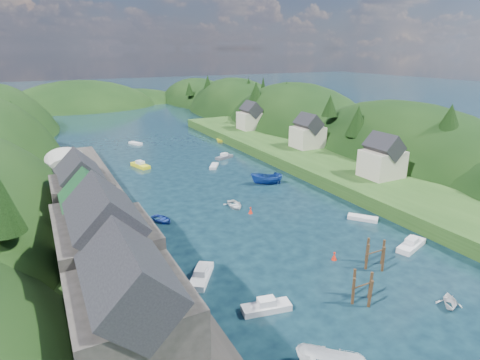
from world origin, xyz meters
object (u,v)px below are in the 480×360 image
channel_buoy_far (251,211)px  piling_cluster_near (362,290)px  piling_cluster_far (375,256)px  channel_buoy_near (334,256)px

channel_buoy_far → piling_cluster_near: bearing=-92.3°
piling_cluster_far → channel_buoy_far: 22.28m
channel_buoy_near → channel_buoy_far: size_ratio=1.00×
piling_cluster_near → piling_cluster_far: (6.54, 4.66, 0.06)m
piling_cluster_near → channel_buoy_far: size_ratio=3.41×
piling_cluster_near → channel_buoy_far: bearing=87.7°
channel_buoy_near → piling_cluster_far: bearing=-46.5°
piling_cluster_near → piling_cluster_far: piling_cluster_far is taller
channel_buoy_near → channel_buoy_far: 18.21m
piling_cluster_far → piling_cluster_near: bearing=-144.5°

